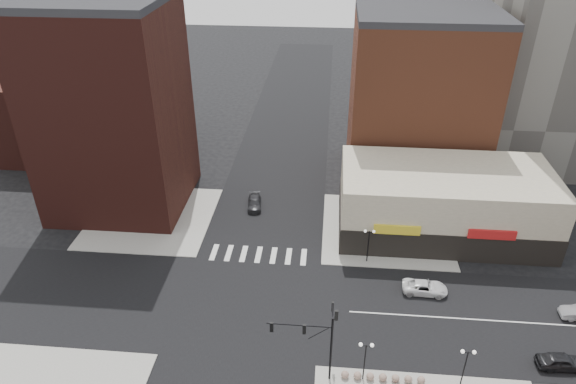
{
  "coord_description": "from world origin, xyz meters",
  "views": [
    {
      "loc": [
        7.34,
        -37.55,
        35.55
      ],
      "look_at": [
        3.63,
        3.84,
        11.0
      ],
      "focal_mm": 32.0,
      "sensor_mm": 36.0,
      "label": 1
    }
  ],
  "objects_px": {
    "street_lamp_se_b": "(467,359)",
    "dark_sedan_north": "(254,203)",
    "traffic_signal": "(320,333)",
    "street_lamp_se_a": "(366,352)",
    "dark_sedan_east": "(561,361)",
    "street_lamp_ne": "(369,238)",
    "white_suv": "(425,287)"
  },
  "relations": [
    {
      "from": "traffic_signal",
      "to": "dark_sedan_north",
      "type": "distance_m",
      "value": 27.99
    },
    {
      "from": "dark_sedan_north",
      "to": "street_lamp_ne",
      "type": "bearing_deg",
      "value": -43.29
    },
    {
      "from": "white_suv",
      "to": "dark_sedan_north",
      "type": "relative_size",
      "value": 1.07
    },
    {
      "from": "street_lamp_se_a",
      "to": "dark_sedan_east",
      "type": "relative_size",
      "value": 1.01
    },
    {
      "from": "traffic_signal",
      "to": "street_lamp_se_a",
      "type": "relative_size",
      "value": 1.87
    },
    {
      "from": "street_lamp_se_a",
      "to": "street_lamp_ne",
      "type": "xyz_separation_m",
      "value": [
        1.0,
        16.0,
        0.0
      ]
    },
    {
      "from": "white_suv",
      "to": "dark_sedan_east",
      "type": "relative_size",
      "value": 1.1
    },
    {
      "from": "street_lamp_se_a",
      "to": "street_lamp_se_b",
      "type": "distance_m",
      "value": 8.0
    },
    {
      "from": "traffic_signal",
      "to": "dark_sedan_east",
      "type": "height_order",
      "value": "traffic_signal"
    },
    {
      "from": "street_lamp_se_a",
      "to": "street_lamp_se_b",
      "type": "relative_size",
      "value": 1.0
    },
    {
      "from": "street_lamp_ne",
      "to": "street_lamp_se_b",
      "type": "bearing_deg",
      "value": -66.37
    },
    {
      "from": "street_lamp_se_b",
      "to": "dark_sedan_north",
      "type": "height_order",
      "value": "street_lamp_se_b"
    },
    {
      "from": "street_lamp_ne",
      "to": "white_suv",
      "type": "distance_m",
      "value": 7.7
    },
    {
      "from": "white_suv",
      "to": "traffic_signal",
      "type": "bearing_deg",
      "value": 139.7
    },
    {
      "from": "traffic_signal",
      "to": "dark_sedan_east",
      "type": "xyz_separation_m",
      "value": [
        20.74,
        2.67,
        -4.26
      ]
    },
    {
      "from": "street_lamp_se_b",
      "to": "dark_sedan_north",
      "type": "bearing_deg",
      "value": 128.72
    },
    {
      "from": "street_lamp_se_b",
      "to": "street_lamp_ne",
      "type": "distance_m",
      "value": 17.46
    },
    {
      "from": "street_lamp_ne",
      "to": "dark_sedan_north",
      "type": "height_order",
      "value": "street_lamp_ne"
    },
    {
      "from": "traffic_signal",
      "to": "street_lamp_ne",
      "type": "relative_size",
      "value": 1.87
    },
    {
      "from": "traffic_signal",
      "to": "white_suv",
      "type": "height_order",
      "value": "traffic_signal"
    },
    {
      "from": "street_lamp_se_a",
      "to": "dark_sedan_east",
      "type": "height_order",
      "value": "street_lamp_se_a"
    },
    {
      "from": "street_lamp_se_b",
      "to": "dark_sedan_north",
      "type": "distance_m",
      "value": 33.72
    },
    {
      "from": "dark_sedan_north",
      "to": "dark_sedan_east",
      "type": "bearing_deg",
      "value": -45.13
    },
    {
      "from": "traffic_signal",
      "to": "street_lamp_se_b",
      "type": "bearing_deg",
      "value": -0.82
    },
    {
      "from": "traffic_signal",
      "to": "white_suv",
      "type": "xyz_separation_m",
      "value": [
        10.43,
        11.36,
        -4.33
      ]
    },
    {
      "from": "white_suv",
      "to": "dark_sedan_east",
      "type": "height_order",
      "value": "dark_sedan_east"
    },
    {
      "from": "dark_sedan_east",
      "to": "street_lamp_se_a",
      "type": "bearing_deg",
      "value": 97.2
    },
    {
      "from": "street_lamp_se_a",
      "to": "dark_sedan_east",
      "type": "distance_m",
      "value": 17.41
    },
    {
      "from": "street_lamp_se_a",
      "to": "white_suv",
      "type": "distance_m",
      "value": 13.58
    },
    {
      "from": "traffic_signal",
      "to": "dark_sedan_north",
      "type": "xyz_separation_m",
      "value": [
        -9.26,
        26.05,
        -4.35
      ]
    },
    {
      "from": "dark_sedan_east",
      "to": "dark_sedan_north",
      "type": "xyz_separation_m",
      "value": [
        -30.0,
        23.38,
        -0.09
      ]
    },
    {
      "from": "street_lamp_se_b",
      "to": "white_suv",
      "type": "height_order",
      "value": "street_lamp_se_b"
    }
  ]
}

